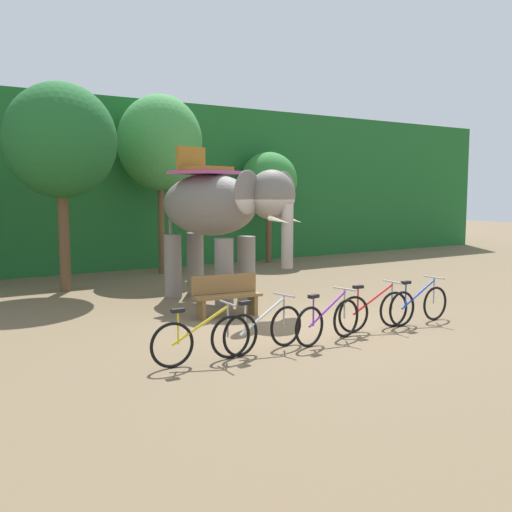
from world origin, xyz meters
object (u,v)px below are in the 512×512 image
(tree_right, at_px, (269,181))
(bike_white, at_px, (264,329))
(bike_blue, at_px, (419,305))
(tree_center, at_px, (61,141))
(tree_left, at_px, (160,143))
(bike_purple, at_px, (328,321))
(wooden_bench, at_px, (226,294))
(elephant, at_px, (218,211))
(bike_yellow, at_px, (202,339))
(bike_red, at_px, (374,310))

(tree_right, relative_size, bike_white, 2.43)
(bike_blue, bearing_deg, bike_white, -179.66)
(bike_white, bearing_deg, tree_center, 98.20)
(tree_left, distance_m, bike_purple, 10.53)
(bike_purple, xyz_separation_m, wooden_bench, (-0.42, 2.87, 0.09))
(tree_center, distance_m, tree_right, 8.60)
(tree_center, height_order, elephant, tree_center)
(elephant, bearing_deg, bike_white, -110.10)
(elephant, height_order, bike_white, elephant)
(bike_purple, bearing_deg, tree_left, 83.28)
(bike_yellow, bearing_deg, elephant, 57.66)
(bike_white, xyz_separation_m, bike_purple, (1.30, -0.12, 0.00))
(bike_yellow, xyz_separation_m, wooden_bench, (2.06, 2.79, 0.09))
(bike_yellow, height_order, bike_red, same)
(tree_right, distance_m, bike_red, 11.37)
(tree_right, height_order, bike_red, tree_right)
(tree_right, bearing_deg, bike_red, -113.75)
(bike_white, distance_m, bike_purple, 1.30)
(bike_red, bearing_deg, tree_center, 115.89)
(tree_center, bearing_deg, elephant, -52.44)
(tree_left, bearing_deg, bike_red, -88.84)
(bike_red, distance_m, bike_blue, 1.17)
(bike_red, xyz_separation_m, bike_blue, (1.17, -0.09, 0.00))
(bike_white, relative_size, bike_red, 1.00)
(bike_white, distance_m, bike_blue, 3.80)
(bike_white, relative_size, bike_purple, 1.01)
(bike_purple, distance_m, bike_red, 1.36)
(tree_left, xyz_separation_m, bike_white, (-2.44, -9.62, -3.83))
(tree_right, distance_m, bike_yellow, 13.45)
(bike_yellow, distance_m, bike_red, 3.82)
(tree_center, relative_size, tree_right, 1.33)
(tree_right, distance_m, bike_blue, 11.05)
(bike_white, relative_size, wooden_bench, 1.11)
(tree_right, distance_m, wooden_bench, 10.05)
(tree_right, relative_size, bike_purple, 2.45)
(tree_center, distance_m, wooden_bench, 6.53)
(tree_center, height_order, tree_left, tree_left)
(tree_right, height_order, bike_purple, tree_right)
(elephant, height_order, bike_blue, elephant)
(tree_left, distance_m, elephant, 5.71)
(tree_right, bearing_deg, tree_left, -172.63)
(tree_center, distance_m, elephant, 4.81)
(tree_center, height_order, bike_red, tree_center)
(tree_center, distance_m, tree_left, 3.99)
(tree_right, bearing_deg, bike_yellow, -128.87)
(tree_left, bearing_deg, tree_right, 7.37)
(tree_center, bearing_deg, wooden_bench, -68.59)
(bike_white, xyz_separation_m, bike_blue, (3.80, 0.02, 0.00))
(bike_yellow, bearing_deg, bike_red, 2.22)
(bike_red, height_order, bike_blue, same)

